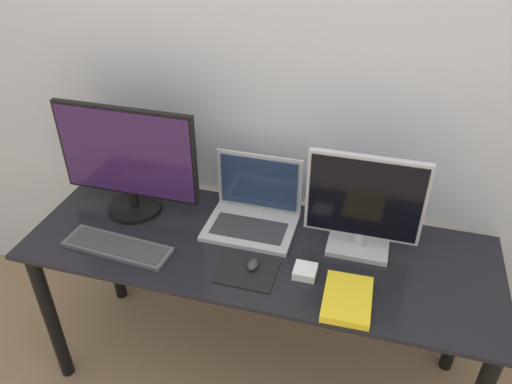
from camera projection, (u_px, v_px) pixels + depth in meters
name	position (u px, v px, depth m)	size (l,w,h in m)	color
wall_back	(285.00, 82.00, 1.92)	(7.00, 0.05, 2.50)	silver
desk	(258.00, 271.00, 1.97)	(1.79, 0.62, 0.73)	black
monitor_left	(128.00, 161.00, 1.98)	(0.58, 0.22, 0.46)	black
monitor_right	(364.00, 206.00, 1.79)	(0.42, 0.16, 0.40)	#B2B2B7
laptop	(254.00, 209.00, 2.00)	(0.35, 0.27, 0.27)	#ADADB2
keyboard	(117.00, 247.00, 1.89)	(0.43, 0.16, 0.02)	#4C4C51
mousepad	(246.00, 272.00, 1.78)	(0.21, 0.16, 0.00)	black
mouse	(253.00, 265.00, 1.79)	(0.04, 0.06, 0.03)	#333333
book	(347.00, 299.00, 1.66)	(0.16, 0.23, 0.03)	yellow
power_brick	(305.00, 271.00, 1.76)	(0.08, 0.08, 0.03)	white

